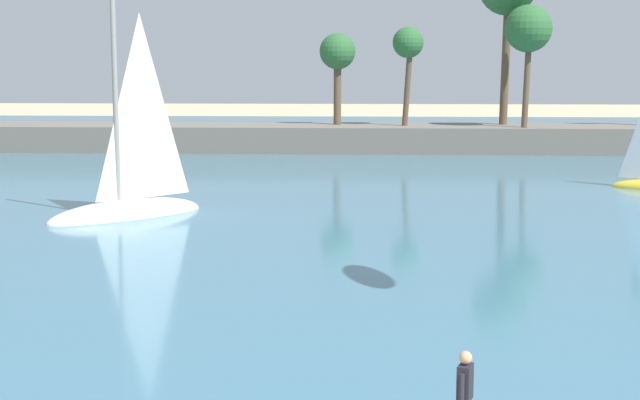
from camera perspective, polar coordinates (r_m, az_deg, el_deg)
sea at (r=60.79m, az=0.94°, el=2.44°), size 220.00×91.09×0.06m
palm_headland at (r=66.14m, az=2.73°, el=5.39°), size 112.90×6.26×13.20m
person_at_waterline at (r=15.85m, az=8.55°, el=-11.49°), size 0.30×0.52×1.67m
sailboat_mid_bay at (r=39.07m, az=-11.22°, el=0.38°), size 6.32×6.36×10.00m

